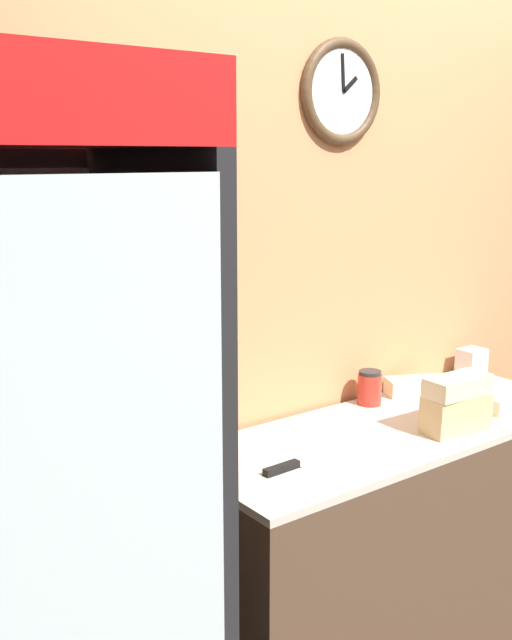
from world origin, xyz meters
TOP-DOWN VIEW (x-y plane):
  - wall_back at (-0.00, 1.18)m, footprint 5.20×0.09m
  - prep_counter at (0.00, 0.84)m, footprint 1.57×0.58m
  - beverage_cooler at (-1.30, 0.83)m, footprint 0.70×0.68m
  - sandwich_stack_bottom at (0.11, 0.68)m, footprint 0.25×0.13m
  - sandwich_stack_middle at (0.11, 0.68)m, footprint 0.25×0.13m
  - sandwich_stack_top at (0.11, 0.68)m, footprint 0.24×0.12m
  - sandwich_flat_left at (0.46, 0.71)m, footprint 0.23×0.13m
  - sandwich_flat_right at (0.33, 1.03)m, footprint 0.27×0.20m
  - chefs_knife at (-0.51, 0.77)m, footprint 0.35×0.05m
  - condiment_jar at (0.08, 1.05)m, footprint 0.09×0.09m
  - napkin_dispenser at (0.69, 1.06)m, footprint 0.11×0.09m

SIDE VIEW (x-z plane):
  - prep_counter at x=0.00m, z-range 0.00..0.90m
  - chefs_knife at x=-0.51m, z-range 0.89..0.92m
  - sandwich_flat_left at x=0.46m, z-range 0.90..0.95m
  - sandwich_flat_right at x=0.33m, z-range 0.90..0.96m
  - sandwich_stack_bottom at x=0.11m, z-range 0.90..0.96m
  - napkin_dispenser at x=0.69m, z-range 0.90..1.02m
  - condiment_jar at x=0.08m, z-range 0.90..1.03m
  - sandwich_stack_middle at x=0.11m, z-range 0.96..1.03m
  - sandwich_stack_top at x=0.11m, z-range 1.03..1.09m
  - beverage_cooler at x=-1.30m, z-range 0.09..2.10m
  - wall_back at x=0.00m, z-range 0.00..2.70m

